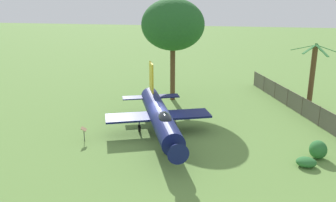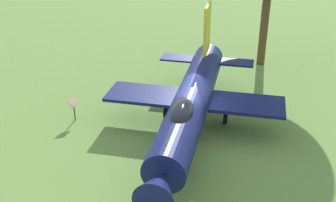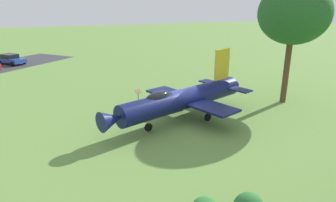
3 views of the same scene
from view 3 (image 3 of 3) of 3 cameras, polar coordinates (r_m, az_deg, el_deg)
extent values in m
plane|color=#668E42|center=(24.20, 2.95, -3.40)|extent=(200.00, 200.00, 0.00)
cylinder|color=#111951|center=(23.63, 3.02, 0.39)|extent=(5.67, 11.63, 1.62)
cone|color=#111951|center=(19.88, -10.54, -3.45)|extent=(1.85, 1.98, 1.38)
cylinder|color=black|center=(28.12, 12.04, 2.95)|extent=(1.12, 0.90, 0.97)
ellipsoid|color=black|center=(21.76, -1.85, 0.72)|extent=(1.62, 2.38, 0.84)
cube|color=yellow|center=(26.34, 10.14, 6.79)|extent=(0.76, 1.73, 2.62)
cube|color=#111951|center=(22.49, 8.59, -1.28)|extent=(3.97, 3.22, 0.16)
cube|color=#111951|center=(25.84, 0.03, 1.53)|extent=(3.97, 3.22, 0.16)
cube|color=#111951|center=(26.18, 13.47, 2.07)|extent=(2.07, 1.66, 0.10)
cube|color=#111951|center=(28.20, 7.82, 3.57)|extent=(2.07, 1.66, 0.10)
cylinder|color=#A5A8AD|center=(21.70, -3.74, -3.46)|extent=(0.12, 0.12, 1.22)
cylinder|color=black|center=(21.94, -3.70, -4.95)|extent=(0.38, 0.62, 0.60)
cylinder|color=#A5A8AD|center=(23.73, 7.58, -1.65)|extent=(0.12, 0.12, 1.22)
cylinder|color=black|center=(23.94, 7.52, -3.02)|extent=(0.38, 0.62, 0.60)
cylinder|color=#A5A8AD|center=(25.68, 2.52, 0.07)|extent=(0.12, 0.12, 1.22)
cylinder|color=black|center=(25.88, 2.50, -1.21)|extent=(0.38, 0.62, 0.60)
cylinder|color=brown|center=(29.43, 21.43, 5.56)|extent=(0.52, 0.52, 6.16)
ellipsoid|color=#235B26|center=(28.85, 22.58, 15.01)|extent=(6.50, 5.66, 5.28)
cylinder|color=#333333|center=(28.27, -5.63, 0.75)|extent=(0.06, 0.06, 0.90)
cube|color=olive|center=(28.11, -5.66, 1.86)|extent=(0.53, 0.68, 0.25)
cube|color=#23429E|center=(50.75, -27.38, 6.86)|extent=(4.62, 4.29, 0.59)
cube|color=black|center=(50.95, -27.70, 7.52)|extent=(2.80, 2.71, 0.59)
cylinder|color=black|center=(50.14, -25.49, 6.67)|extent=(0.63, 0.58, 0.64)
cylinder|color=black|center=(49.08, -27.32, 6.19)|extent=(0.63, 0.58, 0.64)
cylinder|color=black|center=(52.52, -27.35, 6.86)|extent=(0.63, 0.58, 0.64)
cylinder|color=black|center=(51.51, -29.12, 6.40)|extent=(0.63, 0.58, 0.64)
camera|label=1|loc=(23.21, -72.90, 11.15)|focal=38.75mm
camera|label=2|loc=(13.44, -50.64, 17.72)|focal=44.88mm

